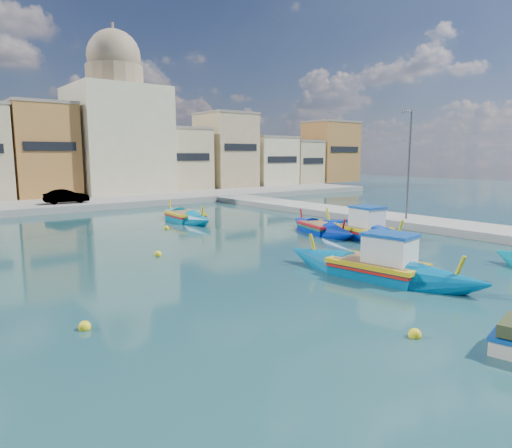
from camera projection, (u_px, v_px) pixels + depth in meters
name	position (u px, v px, depth m)	size (l,w,h in m)	color
ground	(270.00, 290.00, 17.03)	(160.00, 160.00, 0.00)	#122E36
east_quay	(496.00, 233.00, 27.95)	(4.00, 70.00, 0.50)	gray
north_quay	(48.00, 206.00, 41.92)	(80.00, 8.00, 0.60)	gray
north_townhouses	(92.00, 154.00, 51.00)	(83.20, 7.87, 10.19)	tan
church_block	(117.00, 125.00, 53.00)	(10.00, 10.00, 19.10)	beige
quay_street_lamp	(408.00, 164.00, 31.66)	(1.18, 0.16, 8.00)	#595B60
luzzu_turquoise_cabin	(378.00, 269.00, 18.73)	(3.40, 9.37, 2.94)	#00639B
luzzu_blue_cabin	(361.00, 232.00, 27.71)	(2.90, 8.62, 2.99)	#002CA4
luzzu_cyan_mid	(320.00, 229.00, 29.44)	(3.75, 7.71, 2.22)	#0023A7
luzzu_green	(185.00, 218.00, 34.48)	(2.42, 7.87, 2.45)	#0079A5
mooring_buoys	(195.00, 261.00, 21.25)	(20.39, 21.25, 0.36)	yellow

